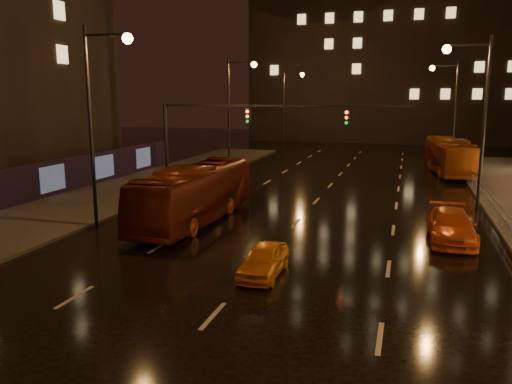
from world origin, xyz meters
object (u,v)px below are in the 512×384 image
bus_red (195,194)px  bus_curb (449,156)px  taxi_near (264,260)px  taxi_far (451,226)px

bus_red → bus_curb: 26.40m
taxi_near → bus_red: bearing=129.9°
bus_curb → taxi_far: bearing=-100.2°
taxi_near → taxi_far: (7.11, 6.91, 0.13)m
bus_curb → taxi_far: bus_curb is taller
bus_red → bus_curb: size_ratio=0.99×
taxi_near → taxi_far: size_ratio=0.70×
taxi_near → taxi_far: bearing=44.0°
taxi_far → bus_red: bearing=178.8°
taxi_near → taxi_far: 9.91m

